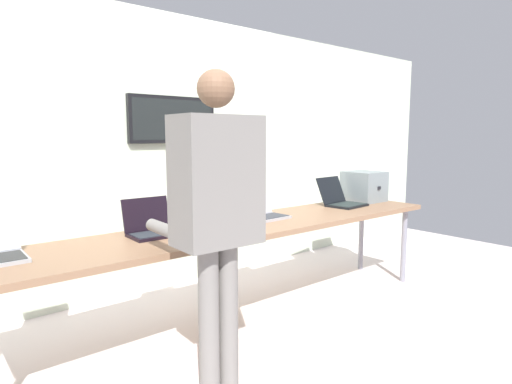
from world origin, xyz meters
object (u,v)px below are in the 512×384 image
Objects in this scene: workbench at (244,230)px; equipment_box at (364,186)px; laptop_station_3 at (341,199)px; laptop_station_2 at (262,211)px; laptop_station_1 at (152,226)px; person at (216,204)px.

workbench is 1.66m from equipment_box.
laptop_station_3 is (1.24, 0.11, 0.10)m from workbench.
workbench is at bearing -174.85° from equipment_box.
workbench is at bearing -174.80° from laptop_station_3.
laptop_station_3 is at bearing 5.20° from workbench.
laptop_station_2 is (-1.37, -0.03, -0.10)m from equipment_box.
laptop_station_1 is at bearing 179.66° from laptop_station_3.
workbench is at bearing 42.95° from person.
laptop_station_1 is 0.94× the size of laptop_station_2.
workbench is 0.97m from person.
laptop_station_3 is (-0.40, -0.03, -0.09)m from equipment_box.
laptop_station_1 is at bearing -179.42° from equipment_box.
person is (0.01, -0.75, 0.24)m from laptop_station_1.
person is at bearing -141.88° from laptop_station_2.
equipment_box is (1.64, 0.15, 0.19)m from workbench.
laptop_station_2 is at bearing 38.12° from person.
person reaches higher than laptop_station_2.
workbench is 10.73× the size of laptop_station_2.
laptop_station_3 is at bearing 21.04° from person.
laptop_station_2 is at bearing 23.14° from workbench.
person reaches higher than workbench.
workbench is 0.69m from laptop_station_1.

